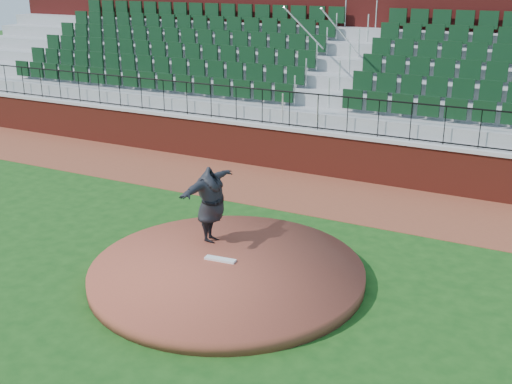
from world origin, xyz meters
The scene contains 10 objects.
ground centered at (0.00, 0.00, 0.00)m, with size 90.00×90.00×0.00m, color #164313.
warning_track centered at (0.00, 5.40, 0.01)m, with size 34.00×3.20×0.01m, color brown.
field_wall centered at (0.00, 7.00, 0.60)m, with size 34.00×0.35×1.20m, color maroon.
wall_cap centered at (0.00, 7.00, 1.25)m, with size 34.00×0.45×0.10m, color #B7B7B7.
wall_railing centered at (0.00, 7.00, 1.80)m, with size 34.00×0.05×1.00m, color black, non-canonical shape.
seating_stands centered at (0.00, 9.72, 2.30)m, with size 34.00×5.10×4.60m, color gray, non-canonical shape.
concourse_wall centered at (0.00, 12.52, 2.75)m, with size 34.00×0.50×5.50m, color maroon.
pitchers_mound centered at (0.09, 0.11, 0.12)m, with size 5.23×5.23×0.25m, color brown.
pitching_rubber centered at (-0.15, 0.28, 0.27)m, with size 0.62×0.16×0.04m, color white.
pitcher centered at (-0.79, 1.01, 1.05)m, with size 1.98×0.54×1.61m, color black.
Camera 1 is at (5.52, -9.23, 5.59)m, focal length 44.12 mm.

